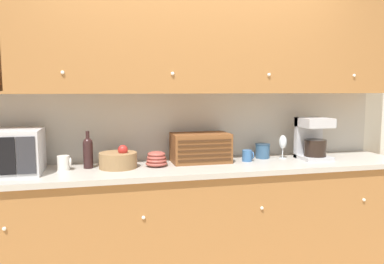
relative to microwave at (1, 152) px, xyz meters
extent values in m
plane|color=tan|center=(1.41, 0.29, -1.09)|extent=(24.00, 24.00, 0.00)
cube|color=beige|center=(1.41, 0.32, 0.21)|extent=(5.96, 0.06, 2.60)
cube|color=#A36B38|center=(1.41, -0.02, -0.65)|extent=(3.56, 0.60, 0.89)
cube|color=#B7B2A8|center=(1.41, -0.03, -0.18)|extent=(3.58, 0.63, 0.04)
sphere|color=white|center=(0.07, -0.32, -0.45)|extent=(0.03, 0.03, 0.03)
sphere|color=white|center=(0.96, -0.32, -0.45)|extent=(0.03, 0.03, 0.03)
sphere|color=white|center=(1.85, -0.32, -0.45)|extent=(0.03, 0.03, 0.03)
sphere|color=white|center=(2.74, -0.32, -0.45)|extent=(0.03, 0.03, 0.03)
cube|color=#B7B2A8|center=(1.41, 0.28, 0.13)|extent=(3.56, 0.01, 0.57)
cube|color=#A36B38|center=(1.62, 0.12, 0.82)|extent=(3.14, 0.34, 0.83)
sphere|color=white|center=(0.44, -0.06, 0.56)|extent=(0.03, 0.03, 0.03)
sphere|color=white|center=(1.22, -0.06, 0.56)|extent=(0.03, 0.03, 0.03)
sphere|color=white|center=(2.01, -0.06, 0.56)|extent=(0.03, 0.03, 0.03)
sphere|color=white|center=(2.79, -0.06, 0.56)|extent=(0.03, 0.03, 0.03)
cube|color=silver|center=(0.00, 0.00, 0.00)|extent=(0.54, 0.38, 0.32)
cube|color=#2D2D33|center=(0.20, -0.19, 0.00)|extent=(0.12, 0.01, 0.25)
cylinder|color=silver|center=(0.41, 0.03, -0.10)|extent=(0.09, 0.09, 0.11)
torus|color=silver|center=(0.46, 0.03, -0.10)|extent=(0.01, 0.07, 0.07)
cylinder|color=black|center=(0.59, 0.07, -0.06)|extent=(0.07, 0.07, 0.20)
sphere|color=black|center=(0.59, 0.07, 0.04)|extent=(0.07, 0.07, 0.07)
cylinder|color=black|center=(0.59, 0.07, 0.09)|extent=(0.03, 0.03, 0.07)
cylinder|color=#937047|center=(0.81, 0.02, -0.10)|extent=(0.29, 0.29, 0.12)
sphere|color=red|center=(0.84, 0.00, -0.02)|extent=(0.08, 0.08, 0.08)
ellipsoid|color=#9E473D|center=(1.10, 0.01, -0.14)|extent=(0.17, 0.17, 0.04)
ellipsoid|color=#9E473D|center=(1.10, 0.01, -0.11)|extent=(0.16, 0.16, 0.05)
ellipsoid|color=#9E473D|center=(1.10, 0.01, -0.09)|extent=(0.15, 0.15, 0.04)
ellipsoid|color=#9E473D|center=(1.10, 0.01, -0.06)|extent=(0.14, 0.14, 0.04)
cube|color=brown|center=(1.48, 0.10, -0.04)|extent=(0.47, 0.27, 0.24)
cube|color=#432713|center=(1.48, -0.04, -0.12)|extent=(0.43, 0.01, 0.02)
cube|color=#432713|center=(1.48, -0.04, -0.08)|extent=(0.43, 0.01, 0.02)
cube|color=#432713|center=(1.48, -0.04, -0.04)|extent=(0.43, 0.01, 0.02)
cube|color=#432713|center=(1.48, -0.04, 0.00)|extent=(0.43, 0.01, 0.02)
cube|color=#432713|center=(1.48, -0.04, 0.04)|extent=(0.43, 0.01, 0.02)
cylinder|color=#38669E|center=(1.87, 0.04, -0.11)|extent=(0.08, 0.08, 0.09)
torus|color=#38669E|center=(1.92, 0.04, -0.11)|extent=(0.01, 0.06, 0.06)
cylinder|color=#33567A|center=(2.06, 0.14, -0.10)|extent=(0.12, 0.12, 0.12)
cylinder|color=navy|center=(2.06, 0.14, -0.04)|extent=(0.13, 0.13, 0.01)
cylinder|color=silver|center=(2.22, 0.08, -0.16)|extent=(0.06, 0.06, 0.01)
cylinder|color=silver|center=(2.22, 0.08, -0.11)|extent=(0.01, 0.01, 0.08)
ellipsoid|color=silver|center=(2.22, 0.08, -0.01)|extent=(0.07, 0.07, 0.12)
cube|color=#B7B7BC|center=(2.47, -0.01, -0.14)|extent=(0.25, 0.25, 0.03)
cylinder|color=black|center=(2.47, -0.03, -0.06)|extent=(0.19, 0.19, 0.14)
cube|color=#B7B7BC|center=(2.47, 0.09, 0.02)|extent=(0.25, 0.06, 0.36)
cube|color=#B7B7BC|center=(2.47, -0.01, 0.16)|extent=(0.25, 0.25, 0.08)
camera|label=1|loc=(0.69, -2.85, 0.44)|focal=35.00mm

